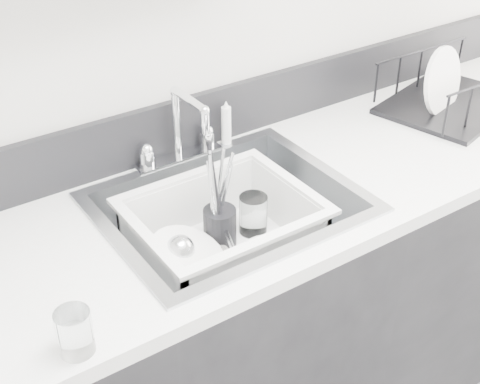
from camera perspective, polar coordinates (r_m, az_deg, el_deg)
counter_run at (r=1.98m, az=-0.83°, el=-12.07°), size 3.20×0.62×0.92m
backsplash at (r=1.86m, az=-6.05°, el=5.36°), size 3.20×0.02×0.16m
sink at (r=1.73m, az=-0.93°, el=-3.41°), size 0.64×0.52×0.20m
faucet at (r=1.83m, az=-5.22°, el=4.19°), size 0.26×0.18×0.23m
side_sprayer at (r=1.91m, az=-1.18°, el=5.88°), size 0.03×0.03×0.14m
wash_tub at (r=1.71m, az=-1.46°, el=-3.45°), size 0.47×0.38×0.18m
plate_stack at (r=1.69m, az=-4.25°, el=-6.14°), size 0.25×0.24×0.10m
utensil_cup at (r=1.76m, az=-1.74°, el=-2.80°), size 0.09×0.09×0.29m
ladle at (r=1.70m, az=-2.66°, el=-5.16°), size 0.31×0.21×0.08m
tumbler_in_tub at (r=1.81m, az=1.13°, el=-1.92°), size 0.08×0.08×0.11m
tumbler_counter at (r=1.30m, az=-13.93°, el=-11.53°), size 0.07×0.07×0.09m
dish_rack at (r=2.24m, az=17.75°, el=8.78°), size 0.51×0.43×0.15m
bowl_small at (r=1.74m, az=2.10°, el=-5.11°), size 0.13×0.13×0.03m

